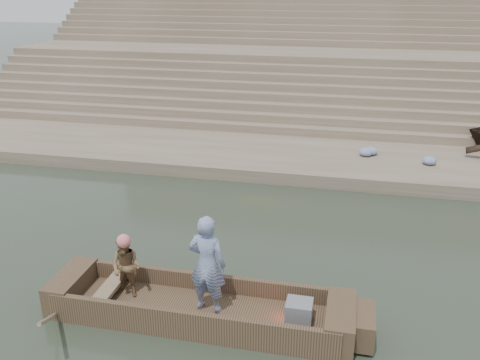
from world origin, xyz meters
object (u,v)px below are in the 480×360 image
(main_rowboat, at_px, (199,313))
(standing_man, at_px, (207,264))
(television, at_px, (298,312))
(rowing_man, at_px, (126,267))

(main_rowboat, height_order, standing_man, standing_man)
(standing_man, height_order, television, standing_man)
(main_rowboat, height_order, television, television)
(main_rowboat, relative_size, standing_man, 2.67)
(standing_man, bearing_deg, main_rowboat, 8.66)
(main_rowboat, bearing_deg, standing_man, 3.07)
(rowing_man, xyz_separation_m, television, (3.25, -0.11, -0.41))
(main_rowboat, height_order, rowing_man, rowing_man)
(television, bearing_deg, main_rowboat, 180.00)
(rowing_man, height_order, television, rowing_man)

